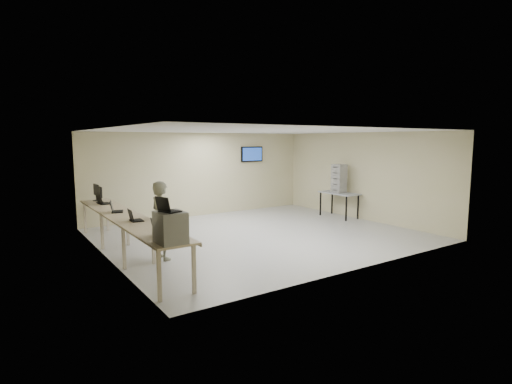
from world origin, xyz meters
TOP-DOWN VIEW (x-y plane):
  - room at (0.03, 0.06)m, footprint 8.01×7.01m
  - workbench at (-3.59, 0.00)m, footprint 0.76×6.00m
  - equipment_box at (-3.65, -2.75)m, footprint 0.44×0.50m
  - laptop_on_box at (-3.70, -2.75)m, footprint 0.36×0.38m
  - laptop_0 at (-3.65, -2.22)m, footprint 0.39×0.44m
  - laptop_1 at (-3.61, -0.67)m, footprint 0.28×0.33m
  - laptop_2 at (-3.66, 0.60)m, footprint 0.38×0.41m
  - laptop_3 at (-3.61, 2.00)m, footprint 0.34×0.39m
  - monitor_near at (-3.60, 2.34)m, footprint 0.19×0.43m
  - monitor_far at (-3.60, 2.70)m, footprint 0.20×0.46m
  - soldier at (-3.02, -0.67)m, footprint 0.50×0.68m
  - side_table at (3.60, 0.60)m, footprint 0.64×1.38m
  - storage_bins at (3.58, 0.60)m, footprint 0.36×0.40m

SIDE VIEW (x-z plane):
  - side_table at x=3.60m, z-range 0.34..1.17m
  - workbench at x=-3.59m, z-range 0.38..1.28m
  - soldier at x=-3.02m, z-range 0.00..1.69m
  - laptop_1 at x=-3.61m, z-range 0.84..1.09m
  - laptop_2 at x=-3.66m, z-range 0.83..1.11m
  - laptop_3 at x=-3.61m, z-range 0.83..1.11m
  - laptop_0 at x=-3.65m, z-range 0.82..1.13m
  - equipment_box at x=-3.65m, z-range 0.90..1.41m
  - monitor_near at x=-3.60m, z-range 0.94..1.37m
  - monitor_far at x=-3.60m, z-range 0.95..1.40m
  - storage_bins at x=3.58m, z-range 0.83..1.77m
  - room at x=0.03m, z-range 0.01..2.82m
  - laptop_on_box at x=-3.70m, z-range 1.35..1.60m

